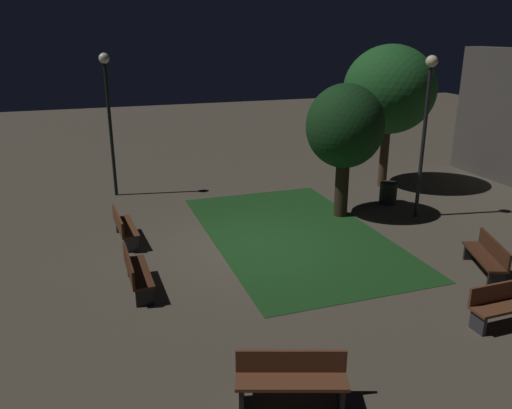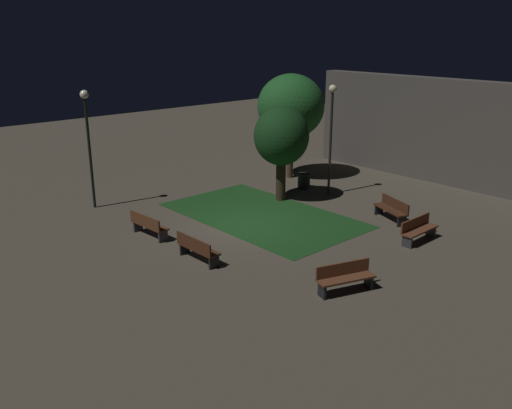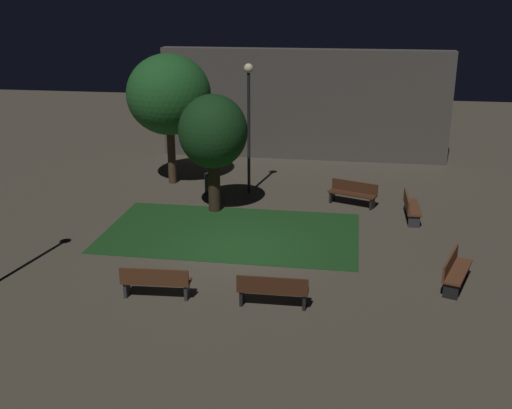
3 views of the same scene
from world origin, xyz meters
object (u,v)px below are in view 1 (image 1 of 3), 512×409
Objects in this scene: bench_by_lamp at (291,377)px; lamp_post_plaza_west at (426,112)px; bench_front_right at (123,226)px; tree_right_canopy at (345,128)px; bench_corner at (509,302)px; tree_lawn_side at (389,90)px; bench_path_side at (135,271)px; bench_lawn_edge at (488,255)px; lamp_post_plaza_east at (108,103)px; trash_bin at (388,193)px.

bench_by_lamp is 10.42m from lamp_post_plaza_west.
tree_right_canopy is at bearing 89.96° from bench_front_right.
bench_front_right is 1.01× the size of bench_corner.
bench_front_right and bench_by_lamp have the same top height.
tree_lawn_side reaches higher than bench_by_lamp.
lamp_post_plaza_west reaches higher than bench_corner.
bench_path_side is 8.57m from bench_lawn_edge.
bench_front_right is 1.01× the size of bench_path_side.
trash_bin is at bearing 65.61° from lamp_post_plaza_east.
bench_path_side and bench_corner have the same top height.
lamp_post_plaza_east is 1.00× the size of lamp_post_plaza_west.
bench_by_lamp and bench_lawn_edge have the same top height.
lamp_post_plaza_west is (0.89, 9.21, 2.91)m from bench_front_right.
bench_path_side and bench_by_lamp have the same top height.
bench_lawn_edge is 0.37× the size of lamp_post_plaza_west.
lamp_post_plaza_east is 10.63m from lamp_post_plaza_west.
tree_right_canopy is at bearing 147.34° from bench_by_lamp.
trash_bin is at bearing -175.58° from lamp_post_plaza_west.
tree_right_canopy reaches higher than trash_bin.
tree_right_canopy is 2.50m from lamp_post_plaza_west.
bench_by_lamp is at bearing -46.56° from lamp_post_plaza_west.
bench_path_side is at bearing -0.00° from bench_front_right.
bench_lawn_edge is (4.99, 8.35, 0.00)m from bench_front_right.
bench_path_side is 5.09m from bench_by_lamp.
bench_by_lamp is at bearing 8.30° from lamp_post_plaza_east.
bench_by_lamp is 2.48× the size of trash_bin.
bench_corner is 13.86m from lamp_post_plaza_east.
tree_right_canopy reaches higher than bench_lawn_edge.
lamp_post_plaza_west is at bearing 58.59° from lamp_post_plaza_east.
trash_bin is (4.06, 8.96, -3.01)m from lamp_post_plaza_east.
lamp_post_plaza_west is (-6.88, 7.26, 2.91)m from bench_by_lamp.
bench_by_lamp is at bearing -40.54° from trash_bin.
bench_by_lamp is 0.37× the size of lamp_post_plaza_east.
tree_right_canopy reaches higher than bench_path_side.
bench_corner is at bearing 30.86° from lamp_post_plaza_east.
tree_lawn_side is 1.25× the size of tree_right_canopy.
tree_lawn_side is at bearing 165.95° from lamp_post_plaza_west.
tree_lawn_side is 3.52m from lamp_post_plaza_west.
bench_path_side is (3.06, -0.00, 0.00)m from bench_front_right.
tree_lawn_side reaches higher than lamp_post_plaza_west.
lamp_post_plaza_east reaches higher than tree_right_canopy.
bench_path_side is 0.36× the size of lamp_post_plaza_west.
bench_front_right is 8.01m from bench_by_lamp.
lamp_post_plaza_east is (-2.14, -9.92, -0.30)m from tree_lawn_side.
tree_lawn_side is at bearing 77.84° from lamp_post_plaza_east.
bench_path_side is 0.97× the size of bench_by_lamp.
tree_lawn_side reaches higher than tree_right_canopy.
bench_path_side is at bearing -76.71° from lamp_post_plaza_west.
bench_front_right is at bearing -165.94° from bench_by_lamp.
lamp_post_plaza_east reaches higher than bench_by_lamp.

